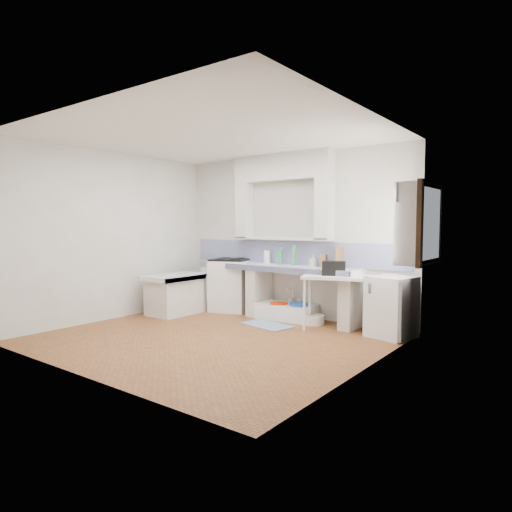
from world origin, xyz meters
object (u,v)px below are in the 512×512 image
Objects in this scene: sink at (287,312)px; fridge at (391,307)px; side_table at (336,303)px; stove at (230,286)px.

sink is 1.13× the size of fridge.
side_table is 0.82m from fridge.
side_table is (1.01, -0.20, 0.30)m from sink.
stove is 1.08× the size of fridge.
fridge is at bearing -22.12° from stove.
sink is at bearing -170.49° from fridge.
fridge is at bearing -14.05° from side_table.
stove reaches higher than sink.
side_table is at bearing -24.93° from stove.
stove is 0.94× the size of side_table.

